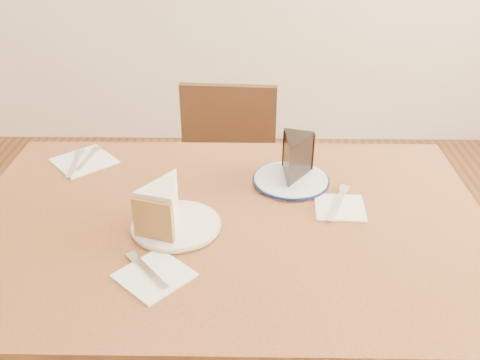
% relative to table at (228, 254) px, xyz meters
% --- Properties ---
extents(table, '(1.20, 0.80, 0.75)m').
position_rel_table_xyz_m(table, '(0.00, 0.00, 0.00)').
color(table, '#592F18').
rests_on(table, ground).
extents(chair_far, '(0.42, 0.42, 0.81)m').
position_rel_table_xyz_m(chair_far, '(-0.03, 0.61, -0.20)').
color(chair_far, '#331B0F').
rests_on(chair_far, ground).
extents(plate_cream, '(0.19, 0.19, 0.01)m').
position_rel_table_xyz_m(plate_cream, '(-0.11, -0.03, 0.10)').
color(plate_cream, white).
rests_on(plate_cream, table).
extents(plate_navy, '(0.19, 0.19, 0.01)m').
position_rel_table_xyz_m(plate_navy, '(0.16, 0.17, 0.10)').
color(plate_navy, white).
rests_on(plate_navy, table).
extents(carrot_cake, '(0.12, 0.14, 0.09)m').
position_rel_table_xyz_m(carrot_cake, '(-0.13, -0.03, 0.16)').
color(carrot_cake, beige).
rests_on(carrot_cake, plate_cream).
extents(chocolate_cake, '(0.11, 0.13, 0.10)m').
position_rel_table_xyz_m(chocolate_cake, '(0.16, 0.18, 0.16)').
color(chocolate_cake, black).
rests_on(chocolate_cake, plate_navy).
extents(napkin_cream, '(0.18, 0.18, 0.00)m').
position_rel_table_xyz_m(napkin_cream, '(-0.14, -0.20, 0.10)').
color(napkin_cream, white).
rests_on(napkin_cream, table).
extents(napkin_navy, '(0.12, 0.12, 0.00)m').
position_rel_table_xyz_m(napkin_navy, '(0.27, 0.05, 0.10)').
color(napkin_navy, white).
rests_on(napkin_navy, table).
extents(napkin_spare, '(0.20, 0.20, 0.00)m').
position_rel_table_xyz_m(napkin_spare, '(-0.40, 0.28, 0.10)').
color(napkin_spare, white).
rests_on(napkin_spare, table).
extents(fork_cream, '(0.10, 0.12, 0.00)m').
position_rel_table_xyz_m(fork_cream, '(-0.15, -0.19, 0.10)').
color(fork_cream, silver).
rests_on(fork_cream, napkin_cream).
extents(knife_navy, '(0.08, 0.16, 0.00)m').
position_rel_table_xyz_m(knife_navy, '(0.26, 0.07, 0.10)').
color(knife_navy, silver).
rests_on(knife_navy, napkin_navy).
extents(fork_spare, '(0.03, 0.14, 0.00)m').
position_rel_table_xyz_m(fork_spare, '(-0.39, 0.28, 0.10)').
color(fork_spare, silver).
rests_on(fork_spare, napkin_spare).
extents(knife_spare, '(0.03, 0.16, 0.00)m').
position_rel_table_xyz_m(knife_spare, '(-0.42, 0.25, 0.10)').
color(knife_spare, silver).
rests_on(knife_spare, napkin_spare).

